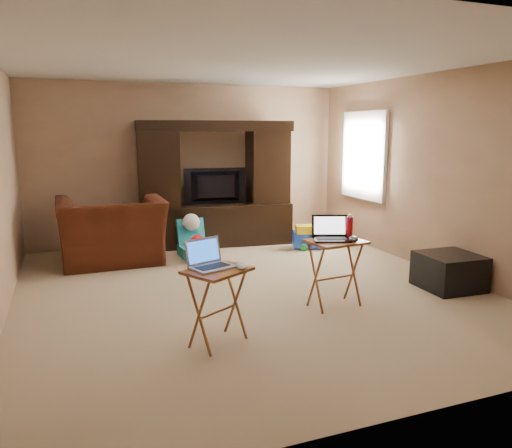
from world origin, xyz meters
name	(u,v)px	position (x,y,z in m)	size (l,w,h in m)	color
floor	(250,290)	(0.00, 0.00, 0.00)	(5.50, 5.50, 0.00)	#C5AC88
ceiling	(249,61)	(0.00, 0.00, 2.50)	(5.50, 5.50, 0.00)	silver
wall_back	(190,164)	(0.00, 2.75, 1.25)	(5.00, 5.00, 0.00)	tan
wall_front	(412,224)	(0.00, -2.75, 1.25)	(5.00, 5.00, 0.00)	tan
wall_right	(434,173)	(2.50, 0.00, 1.25)	(5.50, 5.50, 0.00)	tan
window_pane	(365,155)	(2.48, 1.55, 1.40)	(1.20, 1.20, 0.00)	white
window_frame	(364,155)	(2.46, 1.55, 1.40)	(0.06, 1.14, 1.34)	white
entertainment_center	(215,184)	(0.31, 2.36, 0.96)	(2.36, 0.59, 1.93)	black
television	(216,187)	(0.31, 2.31, 0.92)	(0.98, 0.13, 0.56)	black
recliner	(112,231)	(-1.33, 1.79, 0.44)	(1.37, 1.20, 0.89)	#46170F
child_rocker	(194,238)	(-0.21, 1.74, 0.27)	(0.40, 0.46, 0.53)	teal
plush_toy	(197,248)	(-0.25, 1.40, 0.20)	(0.35, 0.29, 0.39)	red
push_toy	(309,236)	(1.56, 1.58, 0.19)	(0.49, 0.35, 0.37)	blue
ottoman	(449,271)	(2.16, -0.76, 0.20)	(0.62, 0.62, 0.40)	black
tray_table_left	(218,307)	(-0.75, -1.25, 0.33)	(0.50, 0.40, 0.66)	#9D4C26
tray_table_right	(335,273)	(0.63, -0.80, 0.35)	(0.54, 0.43, 0.70)	#A55728
laptop_left	(213,255)	(-0.78, -1.22, 0.78)	(0.34, 0.28, 0.24)	#A5A4A9
laptop_right	(332,229)	(0.59, -0.78, 0.82)	(0.36, 0.30, 0.24)	black
mouse_left	(242,266)	(-0.56, -1.32, 0.68)	(0.08, 0.13, 0.05)	white
mouse_right	(354,239)	(0.76, -0.92, 0.72)	(0.09, 0.14, 0.06)	#39393D
water_bottle	(349,227)	(0.83, -0.72, 0.80)	(0.07, 0.07, 0.21)	#B70B1B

